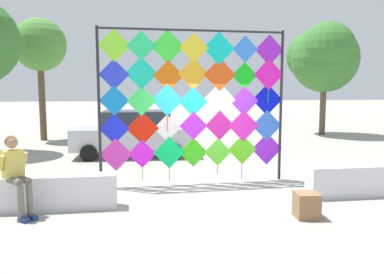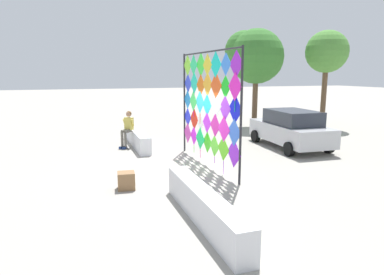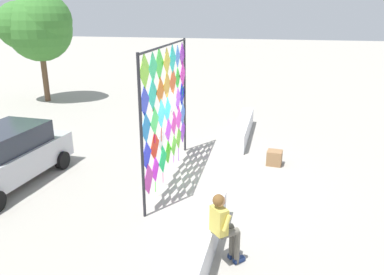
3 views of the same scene
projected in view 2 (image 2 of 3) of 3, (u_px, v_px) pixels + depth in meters
ground at (175, 169)px, 11.25m from camera, size 120.00×120.00×0.00m
plaza_ledge_left at (137, 138)px, 14.81m from camera, size 4.00×0.44×0.69m
plaza_ledge_right at (203, 206)px, 7.23m from camera, size 4.00×0.44×0.69m
kite_display_rack at (208, 101)px, 11.39m from camera, size 4.68×0.24×3.84m
seated_vendor at (127, 126)px, 14.39m from camera, size 0.72×0.73×1.53m
parked_car at (291, 129)px, 14.40m from camera, size 4.17×2.11×1.59m
cardboard_box_large at (126, 181)px, 9.29m from camera, size 0.46×0.50×0.47m
tree_broadleaf at (256, 56)px, 19.52m from camera, size 3.27×3.33×5.57m
tree_far_right at (325, 52)px, 19.13m from camera, size 2.34×2.34×5.45m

